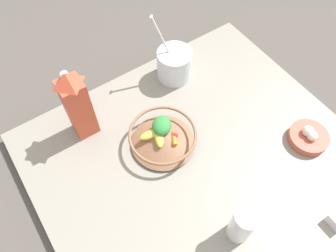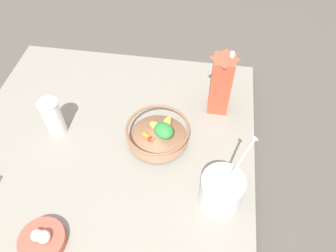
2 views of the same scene
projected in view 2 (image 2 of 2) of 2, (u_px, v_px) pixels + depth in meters
The scene contains 7 objects.
ground_plane at pixel (109, 155), 1.19m from camera, with size 6.00×6.00×0.00m, color #4C4742.
countertop at pixel (108, 152), 1.17m from camera, with size 1.03×1.03×0.04m.
fruit_bowl at pixel (158, 133), 1.15m from camera, with size 0.23×0.23×0.09m.
milk_carton at pixel (221, 81), 1.17m from camera, with size 0.07×0.07×0.28m.
yogurt_tub at pixel (222, 190), 0.98m from camera, with size 0.13×0.14×0.27m.
drinking_cup at pixel (53, 117), 1.15m from camera, with size 0.07×0.07×0.15m.
garlic_bowl at pixel (42, 240), 0.94m from camera, with size 0.13×0.13×0.06m.
Camera 2 is at (-0.63, -0.31, 0.99)m, focal length 35.00 mm.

